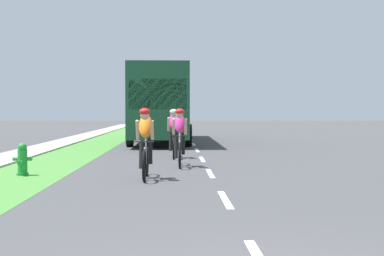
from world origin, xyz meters
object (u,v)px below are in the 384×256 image
cyclist_trailing (180,137)px  bus_dark_green (161,102)px  cyclist_lead (145,143)px  fire_hydrant_green (22,160)px  pickup_silver (164,119)px  cyclist_distant (174,133)px

cyclist_trailing → bus_dark_green: (-0.79, 11.84, 1.17)m
cyclist_lead → bus_dark_green: size_ratio=0.15×
fire_hydrant_green → pickup_silver: pickup_silver is taller
cyclist_trailing → bus_dark_green: 11.92m
cyclist_trailing → pickup_silver: 29.23m
cyclist_trailing → cyclist_distant: 2.66m
fire_hydrant_green → cyclist_trailing: bearing=26.5°
cyclist_lead → cyclist_trailing: bearing=73.1°
cyclist_trailing → cyclist_distant: bearing=93.7°
cyclist_distant → cyclist_lead: bearing=-96.7°
cyclist_lead → cyclist_trailing: 2.70m
cyclist_lead → cyclist_distant: bearing=83.3°
fire_hydrant_green → bus_dark_green: bearing=78.0°
fire_hydrant_green → pickup_silver: (2.72, 31.06, 0.46)m
fire_hydrant_green → pickup_silver: size_ratio=0.15×
cyclist_trailing → bus_dark_green: size_ratio=0.15×
cyclist_trailing → pickup_silver: size_ratio=0.34×
cyclist_distant → bus_dark_green: bus_dark_green is taller
cyclist_lead → cyclist_trailing: size_ratio=1.00×
cyclist_distant → bus_dark_green: 9.28m
bus_dark_green → pickup_silver: bus_dark_green is taller
cyclist_lead → pickup_silver: (-0.21, 31.79, 0.02)m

